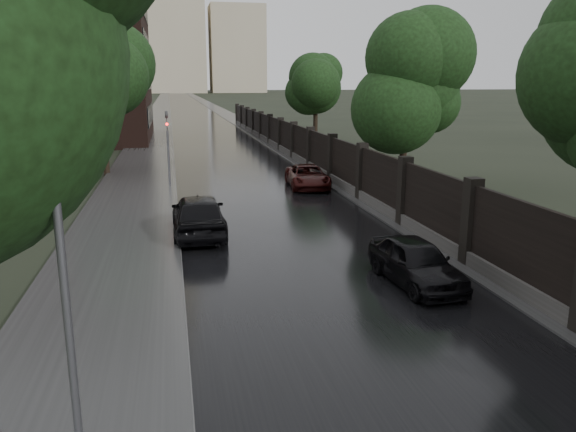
# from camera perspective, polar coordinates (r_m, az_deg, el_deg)

# --- Properties ---
(road) EXTENTS (8.00, 420.00, 0.02)m
(road) POSITION_cam_1_polar(r_m,az_deg,el_deg) (195.03, -10.76, 11.62)
(road) COLOR black
(road) RESTS_ON ground
(sidewalk_left) EXTENTS (4.00, 420.00, 0.16)m
(sidewalk_left) POSITION_cam_1_polar(r_m,az_deg,el_deg) (194.99, -12.55, 11.56)
(sidewalk_left) COLOR #2D2D2D
(sidewalk_left) RESTS_ON ground
(verge_right) EXTENTS (3.00, 420.00, 0.08)m
(verge_right) POSITION_cam_1_polar(r_m,az_deg,el_deg) (195.22, -9.11, 11.70)
(verge_right) COLOR #2D2D2D
(verge_right) RESTS_ON ground
(fence_right) EXTENTS (0.45, 75.72, 2.70)m
(fence_right) POSITION_cam_1_polar(r_m,az_deg,el_deg) (38.20, 1.56, 6.76)
(fence_right) COLOR #383533
(fence_right) RESTS_ON ground
(tree_left_far) EXTENTS (4.25, 4.25, 7.39)m
(tree_left_far) POSITION_cam_1_polar(r_m,az_deg,el_deg) (35.12, -18.52, 12.43)
(tree_left_far) COLOR black
(tree_left_far) RESTS_ON ground
(tree_right_b) EXTENTS (4.08, 4.08, 7.01)m
(tree_right_b) POSITION_cam_1_polar(r_m,az_deg,el_deg) (29.32, 11.90, 12.18)
(tree_right_b) COLOR black
(tree_right_b) RESTS_ON ground
(tree_right_c) EXTENTS (4.08, 4.08, 7.01)m
(tree_right_c) POSITION_cam_1_polar(r_m,az_deg,el_deg) (46.39, 2.84, 12.81)
(tree_right_c) COLOR black
(tree_right_c) RESTS_ON ground
(lamp_post) EXTENTS (0.25, 0.12, 5.11)m
(lamp_post) POSITION_cam_1_polar(r_m,az_deg,el_deg) (7.10, -21.39, -10.63)
(lamp_post) COLOR #59595E
(lamp_post) RESTS_ON ground
(traffic_light) EXTENTS (0.16, 0.32, 4.00)m
(traffic_light) POSITION_cam_1_polar(r_m,az_deg,el_deg) (30.06, -12.11, 7.32)
(traffic_light) COLOR #59595E
(traffic_light) RESTS_ON ground
(brick_building) EXTENTS (24.00, 18.00, 20.00)m
(brick_building) POSITION_cam_1_polar(r_m,az_deg,el_deg) (58.75, -26.54, 16.54)
(brick_building) COLOR black
(brick_building) RESTS_ON ground
(stalinist_tower) EXTENTS (92.00, 30.00, 159.00)m
(stalinist_tower) POSITION_cam_1_polar(r_m,az_deg,el_deg) (306.71, -11.57, 19.36)
(stalinist_tower) COLOR tan
(stalinist_tower) RESTS_ON ground
(hatchback_left) EXTENTS (1.88, 4.64, 1.58)m
(hatchback_left) POSITION_cam_1_polar(r_m,az_deg,el_deg) (20.53, -9.08, 0.14)
(hatchback_left) COLOR black
(hatchback_left) RESTS_ON ground
(car_right_near) EXTENTS (1.79, 3.88, 1.29)m
(car_right_near) POSITION_cam_1_polar(r_m,az_deg,el_deg) (15.85, 12.86, -4.57)
(car_right_near) COLOR black
(car_right_near) RESTS_ON ground
(car_right_far) EXTENTS (2.29, 4.43, 1.19)m
(car_right_far) POSITION_cam_1_polar(r_m,az_deg,el_deg) (29.73, 2.00, 4.04)
(car_right_far) COLOR black
(car_right_far) RESTS_ON ground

